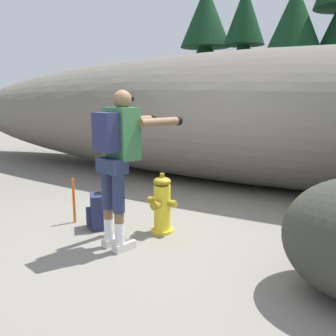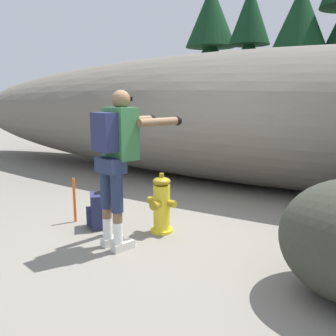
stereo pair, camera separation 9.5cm
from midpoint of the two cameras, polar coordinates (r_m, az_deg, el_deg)
ground_plane at (r=4.46m, az=-0.11°, el=-10.90°), size 56.00×56.00×0.04m
dirt_embankment at (r=7.17m, az=14.01°, el=7.62°), size 16.66×3.20×2.51m
fire_hydrant at (r=4.48m, az=-0.41°, el=-5.89°), size 0.39×0.33×0.75m
utility_worker at (r=3.93m, az=-7.03°, el=2.95°), size 0.67×1.04×1.72m
spare_backpack at (r=4.76m, az=-10.30°, el=-6.64°), size 0.36×0.36×0.47m
pine_tree_far_left at (r=13.55m, az=6.87°, el=16.79°), size 2.72×2.72×5.45m
pine_tree_left at (r=12.77m, az=12.73°, el=16.87°), size 2.06×2.06×5.17m
pine_tree_center at (r=11.73m, az=19.87°, el=15.16°), size 2.47×2.47×4.81m
survey_stake at (r=5.00m, az=-13.93°, el=-4.91°), size 0.04×0.04×0.60m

